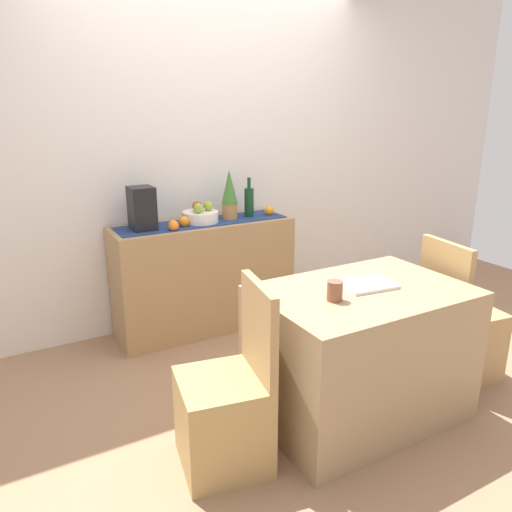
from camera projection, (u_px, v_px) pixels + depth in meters
The scene contains 19 objects.
ground_plane at pixel (290, 375), 3.17m from camera, with size 6.40×6.40×0.02m, color #9F7757.
room_wall_rear at pixel (209, 147), 3.75m from camera, with size 6.40×0.06×2.70m, color silver.
sideboard_console at pixel (205, 276), 3.72m from camera, with size 1.35×0.42×0.83m, color #A78356.
table_runner at pixel (203, 222), 3.60m from camera, with size 1.26×0.32×0.01m, color navy.
fruit_bowl at pixel (201, 217), 3.58m from camera, with size 0.26×0.26×0.08m, color white.
apple_upper at pixel (198, 208), 3.51m from camera, with size 0.07×0.07×0.07m, color #82AF38.
apple_left at pixel (197, 206), 3.58m from camera, with size 0.07×0.07×0.07m, color #A73E1B.
apple_right at pixel (208, 206), 3.60m from camera, with size 0.07×0.07×0.07m, color #98AB31.
wine_bottle at pixel (249, 202), 3.75m from camera, with size 0.07×0.07×0.30m.
coffee_maker at pixel (142, 209), 3.35m from camera, with size 0.16×0.18×0.30m, color black.
potted_plant at pixel (229, 194), 3.65m from camera, with size 0.12×0.12×0.37m.
orange_loose_near_bowl at pixel (173, 225), 3.36m from camera, with size 0.07×0.07×0.07m, color orange.
orange_loose_end at pixel (269, 211), 3.83m from camera, with size 0.07×0.07×0.07m, color orange.
orange_loose_far at pixel (184, 222), 3.46m from camera, with size 0.08×0.08×0.08m, color orange.
dining_table at pixel (360, 353), 2.67m from camera, with size 1.10×0.74×0.74m, color #A1865E.
open_book at pixel (367, 284), 2.60m from camera, with size 0.28×0.21×0.02m, color white.
coffee_cup at pixel (335, 291), 2.40m from camera, with size 0.08×0.08×0.10m, color brown.
chair_near_window at pixel (226, 413), 2.32m from camera, with size 0.46×0.46×0.90m.
chair_by_corner at pixel (458, 337), 3.09m from camera, with size 0.45×0.45×0.90m.
Camera 1 is at (-1.57, -2.33, 1.66)m, focal length 34.48 mm.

